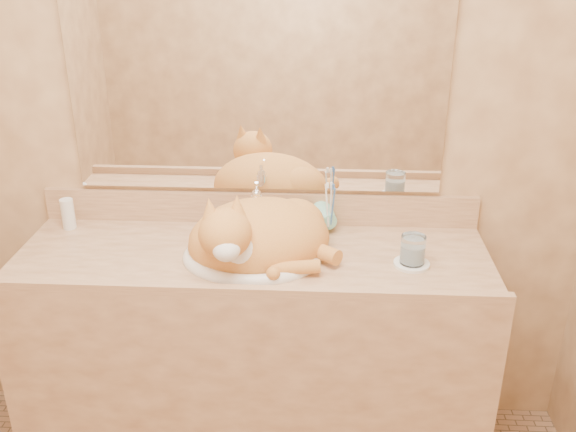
# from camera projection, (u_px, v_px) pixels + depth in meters

# --- Properties ---
(wall_back) EXTENTS (2.40, 0.02, 2.50)m
(wall_back) POSITION_uv_depth(u_px,v_px,m) (258.00, 117.00, 2.24)
(wall_back) COLOR #956943
(wall_back) RESTS_ON ground
(vanity_counter) EXTENTS (1.60, 0.55, 0.85)m
(vanity_counter) POSITION_uv_depth(u_px,v_px,m) (255.00, 359.00, 2.33)
(vanity_counter) COLOR #8E603F
(vanity_counter) RESTS_ON floor
(mirror) EXTENTS (1.30, 0.02, 0.80)m
(mirror) POSITION_uv_depth(u_px,v_px,m) (257.00, 78.00, 2.17)
(mirror) COLOR white
(mirror) RESTS_ON wall_back
(sink_basin) EXTENTS (0.46, 0.39, 0.14)m
(sink_basin) POSITION_uv_depth(u_px,v_px,m) (252.00, 239.00, 2.11)
(sink_basin) COLOR white
(sink_basin) RESTS_ON vanity_counter
(faucet) EXTENTS (0.09, 0.14, 0.19)m
(faucet) POSITION_uv_depth(u_px,v_px,m) (257.00, 211.00, 2.26)
(faucet) COLOR white
(faucet) RESTS_ON vanity_counter
(cat) EXTENTS (0.59, 0.53, 0.26)m
(cat) POSITION_uv_depth(u_px,v_px,m) (256.00, 234.00, 2.11)
(cat) COLOR #BF702C
(cat) RESTS_ON sink_basin
(soap_dispenser) EXTENTS (0.10, 0.10, 0.17)m
(soap_dispenser) POSITION_uv_depth(u_px,v_px,m) (282.00, 224.00, 2.18)
(soap_dispenser) COLOR #7DC8AF
(soap_dispenser) RESTS_ON vanity_counter
(toothbrush_cup) EXTENTS (0.13, 0.13, 0.09)m
(toothbrush_cup) POSITION_uv_depth(u_px,v_px,m) (330.00, 224.00, 2.28)
(toothbrush_cup) COLOR #7DC8AF
(toothbrush_cup) RESTS_ON vanity_counter
(toothbrushes) EXTENTS (0.03, 0.03, 0.20)m
(toothbrushes) POSITION_uv_depth(u_px,v_px,m) (330.00, 204.00, 2.25)
(toothbrushes) COLOR silver
(toothbrushes) RESTS_ON toothbrush_cup
(saucer) EXTENTS (0.12, 0.12, 0.01)m
(saucer) POSITION_uv_depth(u_px,v_px,m) (412.00, 264.00, 2.09)
(saucer) COLOR white
(saucer) RESTS_ON vanity_counter
(water_glass) EXTENTS (0.08, 0.08, 0.09)m
(water_glass) POSITION_uv_depth(u_px,v_px,m) (413.00, 250.00, 2.07)
(water_glass) COLOR white
(water_glass) RESTS_ON saucer
(lotion_bottle) EXTENTS (0.05, 0.05, 0.11)m
(lotion_bottle) POSITION_uv_depth(u_px,v_px,m) (68.00, 214.00, 2.33)
(lotion_bottle) COLOR silver
(lotion_bottle) RESTS_ON vanity_counter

